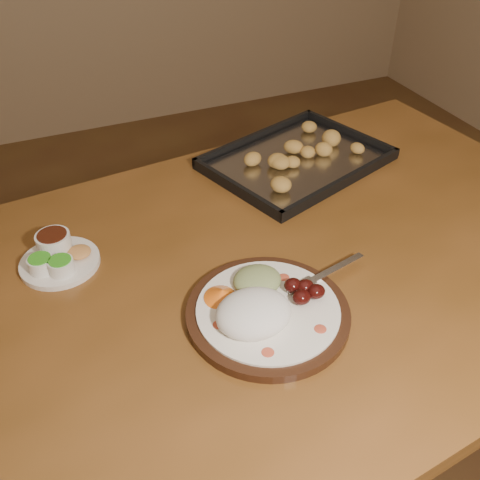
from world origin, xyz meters
name	(u,v)px	position (x,y,z in m)	size (l,w,h in m)	color
ground	(231,394)	(0.00, 0.00, 0.00)	(4.00, 4.00, 0.00)	brown
dining_table	(257,303)	(-0.04, -0.26, 0.65)	(1.59, 1.06, 0.75)	brown
dinner_plate	(264,308)	(-0.09, -0.38, 0.77)	(0.36, 0.27, 0.06)	black
condiment_saucer	(57,256)	(-0.38, -0.10, 0.77)	(0.15, 0.15, 0.05)	white
baking_tray	(297,159)	(0.20, 0.05, 0.76)	(0.48, 0.42, 0.04)	black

